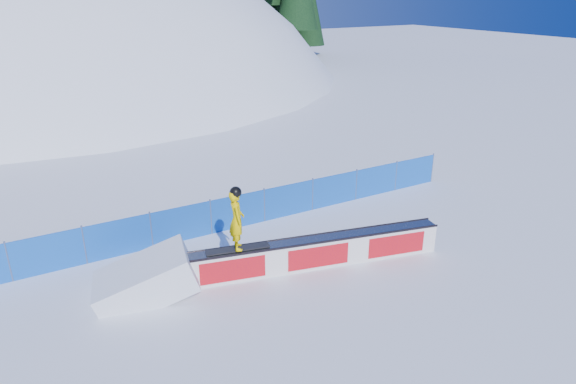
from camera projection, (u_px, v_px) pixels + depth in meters
ground at (242, 310)px, 13.15m from camera, size 160.00×160.00×0.00m
snow_hill at (76, 252)px, 53.60m from camera, size 64.00×64.00×64.00m
safety_fence at (182, 224)px, 16.55m from camera, size 22.05×0.05×1.30m
rail_box at (316, 252)px, 15.07m from camera, size 7.69×2.24×0.93m
snow_ramp at (147, 293)px, 13.90m from camera, size 3.04×2.26×1.70m
snowboarder at (237, 219)px, 13.92m from camera, size 1.81×0.72×1.86m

